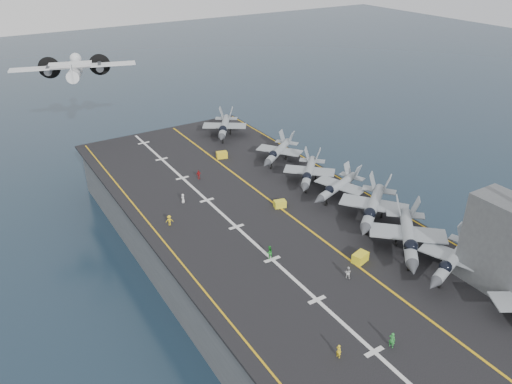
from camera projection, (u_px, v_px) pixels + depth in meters
ground at (268, 270)px, 83.83m from camera, size 500.00×500.00×0.00m
hull at (269, 245)px, 81.51m from camera, size 36.00×90.00×10.00m
flight_deck at (269, 218)px, 79.09m from camera, size 38.00×92.00×0.40m
foul_line at (285, 211)px, 80.38m from camera, size 0.35×90.00×0.02m
landing_centerline at (236, 227)px, 76.20m from camera, size 0.50×90.00×0.02m
deck_edge_port at (169, 248)px, 71.09m from camera, size 0.25×90.00×0.02m
deck_edge_stbd at (357, 188)px, 87.58m from camera, size 0.25×90.00×0.02m
island_superstructure at (510, 237)px, 59.86m from camera, size 5.00×10.00×15.00m
fighter_jet_1 at (454, 258)px, 64.78m from camera, size 15.97×13.13×4.77m
fighter_jet_2 at (409, 235)px, 69.12m from camera, size 18.60×18.91×5.53m
fighter_jet_3 at (373, 205)px, 76.62m from camera, size 18.73×17.74×5.42m
fighter_jet_4 at (338, 186)px, 83.62m from camera, size 15.09×12.50×4.49m
fighter_jet_5 at (309, 171)px, 88.36m from camera, size 15.91×16.04×4.71m
fighter_jet_6 at (278, 151)px, 96.81m from camera, size 15.90×14.91×4.60m
fighter_jet_8 at (224, 126)px, 108.59m from camera, size 15.82×17.15×4.96m
tow_cart_a at (360, 258)px, 67.93m from camera, size 2.50×1.96×1.32m
tow_cart_b at (280, 204)px, 81.47m from camera, size 2.16×1.68×1.15m
tow_cart_c at (222, 155)px, 99.15m from camera, size 2.39×1.88×1.26m
crew_1 at (339, 351)px, 52.56m from camera, size 0.84×1.12×1.70m
crew_2 at (269, 252)px, 68.49m from camera, size 1.19×0.82×1.94m
crew_3 at (169, 220)px, 76.27m from camera, size 1.20×0.99×1.72m
crew_4 at (199, 175)px, 90.59m from camera, size 1.08×0.76×1.72m
crew_5 at (183, 198)px, 82.68m from camera, size 0.88×1.10×1.61m
crew_6 at (392, 340)px, 53.79m from camera, size 1.12×1.37×1.98m
crew_7 at (348, 272)px, 64.62m from camera, size 1.21×1.25×1.74m
transport_plane at (75, 74)px, 103.64m from camera, size 28.55×23.08×5.88m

